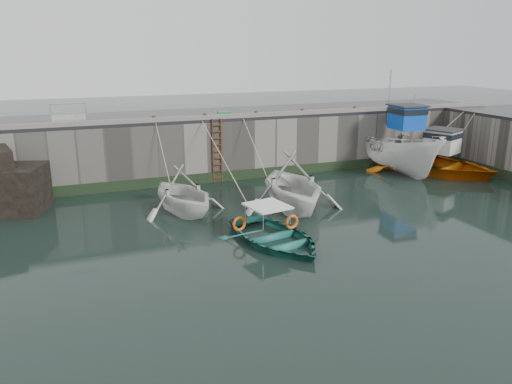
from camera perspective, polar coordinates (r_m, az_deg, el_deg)
name	(u,v)px	position (r m, az deg, el deg)	size (l,w,h in m)	color
ground	(358,246)	(17.48, 11.59, -6.07)	(120.00, 120.00, 0.00)	black
quay_back	(238,142)	(27.99, -2.04, 5.78)	(30.00, 5.00, 3.00)	slate
road_back	(238,113)	(27.75, -2.07, 8.99)	(30.00, 5.00, 0.16)	black
kerb_back	(253,115)	(25.54, -0.33, 8.79)	(30.00, 0.30, 0.20)	slate
algae_back	(254,174)	(25.91, -0.18, 2.13)	(30.00, 0.08, 0.50)	black
ladder	(217,151)	(24.95, -4.45, 4.69)	(0.51, 0.08, 3.20)	#3F1E0F
boat_near_white	(183,212)	(20.86, -8.31, -2.24)	(3.67, 4.26, 2.24)	silver
boat_near_white_rope	(167,191)	(23.99, -10.11, 0.11)	(0.04, 3.09, 3.10)	tan
boat_near_blue	(275,243)	(17.43, 2.19, -5.81)	(3.21, 4.49, 0.93)	#1C6358
boat_near_blue_rope	(226,199)	(22.39, -3.45, -0.82)	(0.04, 6.72, 3.10)	tan
boat_near_blacktrim	(291,208)	(21.17, 4.08, -1.83)	(4.43, 5.13, 2.70)	silver
boat_near_blacktrim_rope	(258,185)	(24.62, 0.24, 0.78)	(0.04, 3.84, 3.10)	tan
boat_far_white	(398,150)	(28.44, 15.92, 4.62)	(3.02, 7.23, 5.75)	silver
boat_far_orange	(430,163)	(28.94, 19.28, 3.16)	(7.65, 8.65, 4.48)	orange
fish_crate	(224,114)	(25.69, -3.65, 8.89)	(0.66, 0.41, 0.28)	#198A3F
railing	(69,119)	(24.99, -20.60, 7.86)	(1.60, 1.05, 1.00)	#A5A8AD
bollard_a	(154,119)	(24.33, -11.62, 8.21)	(0.18, 0.18, 0.28)	#3F1E0F
bollard_b	(205,116)	(24.86, -5.88, 8.61)	(0.18, 0.18, 0.28)	#3F1E0F
bollard_c	(256,114)	(25.69, 0.01, 8.93)	(0.18, 0.18, 0.28)	#3F1E0F
bollard_d	(302,112)	(26.73, 5.28, 9.14)	(0.18, 0.18, 0.28)	#3F1E0F
bollard_e	(354,109)	(28.28, 11.19, 9.28)	(0.18, 0.18, 0.28)	#3F1E0F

